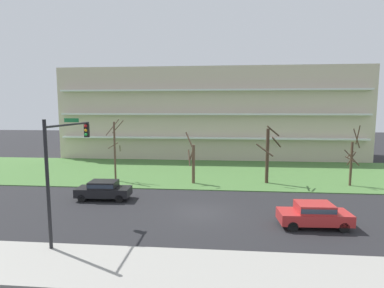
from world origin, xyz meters
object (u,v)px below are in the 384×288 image
at_px(tree_far_left, 115,149).
at_px(tree_left, 193,162).
at_px(sedan_red_near_left, 314,214).
at_px(traffic_signal_mast, 63,158).
at_px(tree_right, 352,160).
at_px(sedan_black_center_left, 104,189).
at_px(tree_center, 268,154).

relative_size(tree_far_left, tree_left, 1.23).
relative_size(sedan_red_near_left, traffic_signal_mast, 0.64).
bearing_deg(tree_right, sedan_black_center_left, -164.32).
height_order(tree_left, traffic_signal_mast, traffic_signal_mast).
height_order(tree_center, sedan_red_near_left, tree_center).
bearing_deg(sedan_black_center_left, tree_center, -157.85).
bearing_deg(tree_right, sedan_red_near_left, -121.96).
distance_m(tree_far_left, traffic_signal_mast, 13.92).
bearing_deg(tree_center, tree_right, -2.38).
xyz_separation_m(tree_far_left, tree_right, (23.47, -0.04, -0.76)).
distance_m(tree_left, tree_center, 7.55).
distance_m(tree_center, sedan_red_near_left, 11.36).
bearing_deg(tree_left, tree_right, 1.33).
distance_m(tree_far_left, tree_left, 8.19).
bearing_deg(traffic_signal_mast, tree_far_left, 97.72).
relative_size(tree_right, sedan_black_center_left, 1.34).
height_order(tree_right, sedan_red_near_left, tree_right).
bearing_deg(sedan_red_near_left, traffic_signal_mast, -171.12).
bearing_deg(tree_left, sedan_black_center_left, -139.51).
bearing_deg(tree_far_left, tree_left, -2.84).
bearing_deg(tree_far_left, traffic_signal_mast, -82.28).
bearing_deg(sedan_red_near_left, sedan_black_center_left, 161.64).
xyz_separation_m(tree_far_left, tree_center, (15.57, 0.28, -0.35)).
bearing_deg(traffic_signal_mast, sedan_red_near_left, 11.13).
xyz_separation_m(tree_left, tree_center, (7.47, 0.68, 0.81)).
bearing_deg(traffic_signal_mast, tree_center, 45.64).
height_order(tree_left, tree_right, tree_right).
height_order(tree_left, sedan_black_center_left, tree_left).
relative_size(tree_right, sedan_red_near_left, 1.34).
bearing_deg(tree_left, tree_far_left, 177.16).
bearing_deg(traffic_signal_mast, tree_left, 64.94).
xyz_separation_m(sedan_black_center_left, traffic_signal_mast, (0.68, -7.43, 3.87)).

